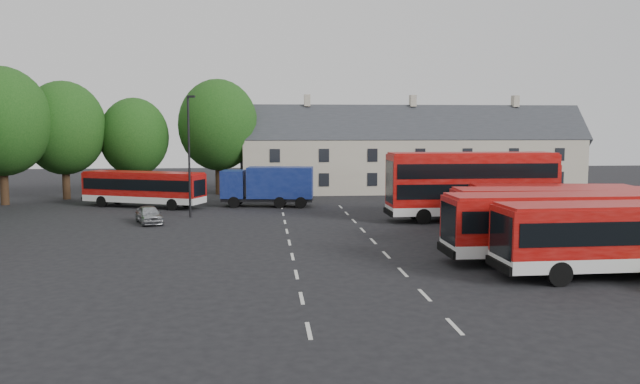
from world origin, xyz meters
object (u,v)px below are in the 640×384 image
Objects in this scene: silver_car at (149,214)px; bus_dd_south at (471,182)px; bus_row_a at (628,233)px; box_truck at (269,184)px; lamppost at (189,153)px.

bus_dd_south is at bearing -22.66° from silver_car.
bus_dd_south is 23.16m from silver_car.
bus_row_a reaches higher than silver_car.
box_truck is 8.85m from lamppost.
silver_car is (-8.51, -8.60, -1.26)m from box_truck.
silver_car is at bearing 177.30° from bus_dd_south.
lamppost is at bearing 26.03° from silver_car.
silver_car is at bearing -133.24° from lamppost.
bus_dd_south is (-1.41, 17.26, 0.79)m from bus_row_a.
box_truck is at bearing 119.34° from bus_row_a.
silver_car is (-24.45, 18.03, -1.40)m from bus_row_a.
bus_row_a is 0.99× the size of bus_dd_south.
bus_row_a is 1.51× the size of box_truck.
bus_dd_south is 20.87m from lamppost.
bus_dd_south reaches higher than bus_row_a.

